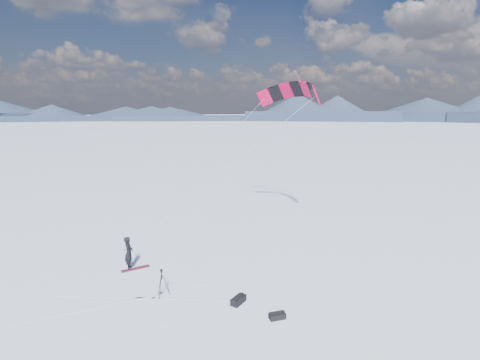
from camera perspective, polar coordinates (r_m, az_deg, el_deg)
name	(u,v)px	position (r m, az deg, el deg)	size (l,w,h in m)	color
ground	(166,301)	(16.53, -12.08, -18.86)	(1800.00, 1800.00, 0.00)	white
horizon_hills	(162,214)	(14.96, -12.71, -5.51)	(704.00, 704.00, 9.41)	#171F31
snow_tracks	(118,310)	(16.42, -19.34, -19.48)	(13.93, 9.84, 0.01)	silver
snowkiter	(130,269)	(19.94, -17.63, -13.69)	(0.65, 0.43, 1.78)	black
snowboard	(136,269)	(19.81, -16.77, -13.74)	(1.48, 0.28, 0.04)	maroon
tripod	(162,279)	(16.61, -12.73, -15.53)	(0.56, 0.60, 1.27)	black
gear_bag_a	(238,300)	(15.99, -0.26, -19.08)	(0.84, 0.73, 0.34)	black
gear_bag_b	(277,316)	(15.09, 6.13, -21.26)	(0.69, 0.39, 0.30)	black
power_kite	(292,94)	(25.37, 8.53, 13.85)	(13.15, 6.13, 9.20)	#B70636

